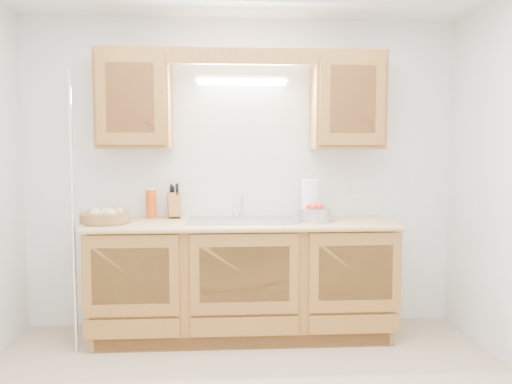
{
  "coord_description": "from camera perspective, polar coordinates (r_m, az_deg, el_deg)",
  "views": [
    {
      "loc": [
        -0.13,
        -2.6,
        1.42
      ],
      "look_at": [
        0.08,
        0.85,
        1.15
      ],
      "focal_mm": 35.0,
      "sensor_mm": 36.0,
      "label": 1
    }
  ],
  "objects": [
    {
      "name": "room",
      "position": [
        2.61,
        -0.6,
        0.72
      ],
      "size": [
        3.52,
        3.5,
        2.5
      ],
      "color": "#BFAB8A",
      "rests_on": "ground"
    },
    {
      "name": "base_cabinets",
      "position": [
        3.93,
        -1.48,
        -9.98
      ],
      "size": [
        2.2,
        0.6,
        0.86
      ],
      "primitive_type": "cube",
      "color": "#A46D30",
      "rests_on": "ground"
    },
    {
      "name": "countertop",
      "position": [
        3.82,
        -1.49,
        -3.64
      ],
      "size": [
        2.3,
        0.63,
        0.04
      ],
      "primitive_type": "cube",
      "color": "tan",
      "rests_on": "base_cabinets"
    },
    {
      "name": "upper_cabinet_left",
      "position": [
        4.01,
        -13.71,
        10.15
      ],
      "size": [
        0.55,
        0.33,
        0.75
      ],
      "primitive_type": "cube",
      "color": "#A46D30",
      "rests_on": "room"
    },
    {
      "name": "upper_cabinet_right",
      "position": [
        4.07,
        10.36,
        10.12
      ],
      "size": [
        0.55,
        0.33,
        0.75
      ],
      "primitive_type": "cube",
      "color": "#A46D30",
      "rests_on": "room"
    },
    {
      "name": "valance",
      "position": [
        3.86,
        -1.53,
        15.24
      ],
      "size": [
        2.2,
        0.05,
        0.12
      ],
      "primitive_type": "cube",
      "color": "#A46D30",
      "rests_on": "room"
    },
    {
      "name": "fluorescent_fixture",
      "position": [
        4.06,
        -1.64,
        12.66
      ],
      "size": [
        0.76,
        0.08,
        0.08
      ],
      "color": "white",
      "rests_on": "room"
    },
    {
      "name": "sink",
      "position": [
        3.85,
        -1.49,
        -4.36
      ],
      "size": [
        0.84,
        0.46,
        0.36
      ],
      "color": "#9E9EA3",
      "rests_on": "countertop"
    },
    {
      "name": "wire_shelf_pole",
      "position": [
        3.72,
        -20.2,
        -2.29
      ],
      "size": [
        0.03,
        0.03,
        2.0
      ],
      "primitive_type": "cylinder",
      "color": "silver",
      "rests_on": "ground"
    },
    {
      "name": "outlet_plate",
      "position": [
        4.24,
        11.3,
        0.75
      ],
      "size": [
        0.08,
        0.01,
        0.12
      ],
      "primitive_type": "cube",
      "color": "white",
      "rests_on": "room"
    },
    {
      "name": "fruit_basket",
      "position": [
        3.88,
        -16.88,
        -2.67
      ],
      "size": [
        0.43,
        0.43,
        0.11
      ],
      "rotation": [
        0.0,
        0.0,
        -0.2
      ],
      "color": "olive",
      "rests_on": "countertop"
    },
    {
      "name": "knife_block",
      "position": [
        4.06,
        -9.34,
        -1.47
      ],
      "size": [
        0.13,
        0.18,
        0.29
      ],
      "rotation": [
        0.0,
        0.0,
        0.21
      ],
      "color": "#A46D30",
      "rests_on": "countertop"
    },
    {
      "name": "orange_canister",
      "position": [
        4.07,
        -11.9,
        -1.26
      ],
      "size": [
        0.1,
        0.1,
        0.24
      ],
      "rotation": [
        0.0,
        0.0,
        0.31
      ],
      "color": "#CF420B",
      "rests_on": "countertop"
    },
    {
      "name": "soap_bottle",
      "position": [
        4.03,
        6.12,
        -1.45
      ],
      "size": [
        0.13,
        0.13,
        0.21
      ],
      "primitive_type": "imported",
      "rotation": [
        0.0,
        0.0,
        0.44
      ],
      "color": "#2573BC",
      "rests_on": "countertop"
    },
    {
      "name": "sponge",
      "position": [
        4.15,
        7.7,
        -2.63
      ],
      "size": [
        0.12,
        0.08,
        0.02
      ],
      "rotation": [
        0.0,
        0.0,
        0.06
      ],
      "color": "#CC333F",
      "rests_on": "countertop"
    },
    {
      "name": "paper_towel",
      "position": [
        3.96,
        6.29,
        -0.83
      ],
      "size": [
        0.19,
        0.19,
        0.37
      ],
      "rotation": [
        0.0,
        0.0,
        0.43
      ],
      "color": "silver",
      "rests_on": "countertop"
    },
    {
      "name": "apple_bowl",
      "position": [
        3.84,
        6.63,
        -2.45
      ],
      "size": [
        0.31,
        0.31,
        0.13
      ],
      "rotation": [
        0.0,
        0.0,
        -0.21
      ],
      "color": "silver",
      "rests_on": "countertop"
    }
  ]
}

